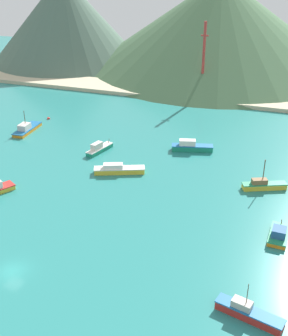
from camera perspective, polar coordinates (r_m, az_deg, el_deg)
name	(u,v)px	position (r m, az deg, el deg)	size (l,w,h in m)	color
ground	(95,184)	(93.81, -6.35, -2.06)	(260.00, 280.00, 0.50)	teal
fishing_boat_1	(191,147)	(108.21, 6.11, 2.75)	(10.30, 4.95, 2.78)	#198466
fishing_boat_2	(263,185)	(93.77, 15.14, -2.14)	(9.12, 5.40, 6.60)	gold
fishing_boat_5	(118,169)	(97.08, -3.33, -0.18)	(11.20, 6.37, 2.20)	gold
fishing_boat_6	(27,129)	(123.15, -14.90, 4.92)	(3.72, 10.64, 5.96)	orange
fishing_boat_7	(248,313)	(63.50, 13.29, -17.69)	(9.53, 4.31, 5.50)	red
fishing_boat_8	(99,148)	(107.56, -5.84, 2.54)	(3.98, 8.48, 2.55)	#198466
fishing_boat_9	(279,234)	(79.31, 16.99, -8.15)	(3.46, 7.13, 2.33)	orange
buoy_0	(49,119)	(131.34, -12.21, 6.25)	(0.87, 0.87, 0.87)	red
beach_strip	(178,93)	(151.01, 4.36, 9.62)	(247.00, 14.27, 1.20)	#C6B793
hill_west	(65,19)	(195.80, -10.17, 18.34)	(64.30, 64.30, 35.39)	#4C6656
hill_central	(219,23)	(185.67, 9.66, 17.92)	(105.69, 105.69, 35.23)	#476B47
radio_tower	(203,60)	(146.88, 7.67, 13.69)	(2.41, 1.92, 24.06)	#B7332D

